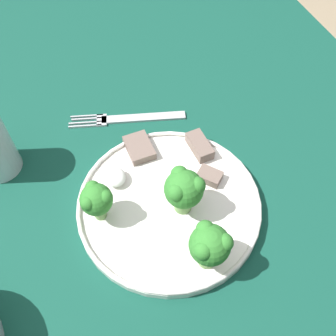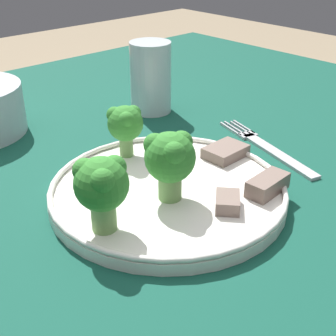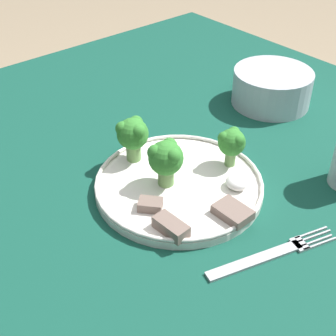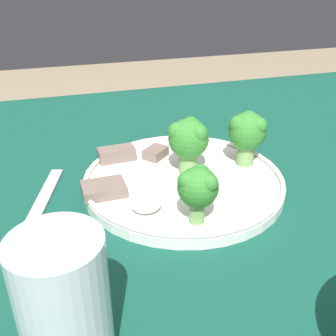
% 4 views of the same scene
% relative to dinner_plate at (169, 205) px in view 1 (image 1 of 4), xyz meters
% --- Properties ---
extents(ground_plane, '(8.00, 8.00, 0.00)m').
position_rel_dinner_plate_xyz_m(ground_plane, '(0.02, 0.06, -0.75)').
color(ground_plane, '#9E896B').
extents(table, '(1.17, 0.99, 0.74)m').
position_rel_dinner_plate_xyz_m(table, '(0.02, 0.06, -0.11)').
color(table, '#114738').
rests_on(table, ground_plane).
extents(dinner_plate, '(0.25, 0.25, 0.02)m').
position_rel_dinner_plate_xyz_m(dinner_plate, '(0.00, 0.00, 0.00)').
color(dinner_plate, white).
rests_on(dinner_plate, table).
extents(fork, '(0.07, 0.18, 0.00)m').
position_rel_dinner_plate_xyz_m(fork, '(0.17, 0.00, -0.01)').
color(fork, '#B2B2B7').
rests_on(fork, table).
extents(broccoli_floret_near_rim_left, '(0.05, 0.05, 0.07)m').
position_rel_dinner_plate_xyz_m(broccoli_floret_near_rim_left, '(-0.01, -0.02, 0.05)').
color(broccoli_floret_near_rim_left, '#709E56').
rests_on(broccoli_floret_near_rim_left, dinner_plate).
extents(broccoli_floret_center_left, '(0.04, 0.04, 0.06)m').
position_rel_dinner_plate_xyz_m(broccoli_floret_center_left, '(0.02, 0.09, 0.04)').
color(broccoli_floret_center_left, '#709E56').
rests_on(broccoli_floret_center_left, dinner_plate).
extents(broccoli_floret_back_left, '(0.05, 0.05, 0.07)m').
position_rel_dinner_plate_xyz_m(broccoli_floret_back_left, '(-0.09, -0.01, 0.05)').
color(broccoli_floret_back_left, '#709E56').
rests_on(broccoli_floret_back_left, dinner_plate).
extents(meat_slice_front_slice, '(0.05, 0.03, 0.02)m').
position_rel_dinner_plate_xyz_m(meat_slice_front_slice, '(0.07, -0.08, 0.01)').
color(meat_slice_front_slice, '#756056').
rests_on(meat_slice_front_slice, dinner_plate).
extents(meat_slice_middle_slice, '(0.04, 0.04, 0.01)m').
position_rel_dinner_plate_xyz_m(meat_slice_middle_slice, '(0.02, -0.07, 0.01)').
color(meat_slice_middle_slice, '#756056').
rests_on(meat_slice_middle_slice, dinner_plate).
extents(meat_slice_rear_slice, '(0.05, 0.04, 0.01)m').
position_rel_dinner_plate_xyz_m(meat_slice_rear_slice, '(0.10, 0.01, 0.01)').
color(meat_slice_rear_slice, '#756056').
rests_on(meat_slice_rear_slice, dinner_plate).
extents(sauce_dollop, '(0.03, 0.03, 0.02)m').
position_rel_dinner_plate_xyz_m(sauce_dollop, '(0.06, 0.06, 0.01)').
color(sauce_dollop, white).
rests_on(sauce_dollop, dinner_plate).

